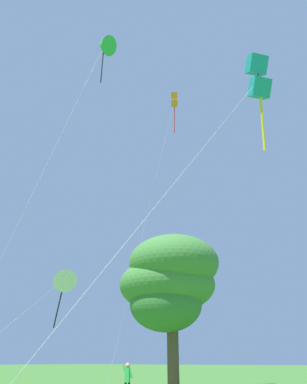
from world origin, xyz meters
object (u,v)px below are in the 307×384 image
kite_green_small (104,45)px  kite_orange_box (174,102)px  tree_left_oak (169,282)px  kite_teal_box (258,78)px  person_in_red_shirt (127,378)px  kite_white_distant (64,278)px

kite_green_small → kite_orange_box: kite_green_small is taller
tree_left_oak → kite_green_small: bearing=-128.2°
kite_green_small → kite_teal_box: (13.29, -4.50, -12.75)m
kite_teal_box → person_in_red_shirt: (-8.49, 2.56, -11.39)m
person_in_red_shirt → kite_teal_box: bearing=-16.8°
kite_green_small → kite_orange_box: bearing=71.5°
kite_teal_box → kite_orange_box: kite_orange_box is taller
person_in_red_shirt → tree_left_oak: (-1.52, 6.10, 5.49)m
kite_white_distant → kite_orange_box: size_ratio=0.35×
kite_white_distant → kite_green_small: 18.50m
kite_teal_box → tree_left_oak: 14.50m
person_in_red_shirt → tree_left_oak: 8.35m
kite_green_small → person_in_red_shirt: (4.80, -1.94, -24.14)m
kite_orange_box → tree_left_oak: 16.53m
kite_green_small → kite_teal_box: 18.96m
person_in_red_shirt → kite_white_distant: bearing=160.3°
kite_white_distant → person_in_red_shirt: kite_white_distant is taller
kite_white_distant → tree_left_oak: (6.51, 3.22, -0.46)m
kite_orange_box → kite_white_distant: bearing=-132.9°
kite_orange_box → person_in_red_shirt: size_ratio=14.59×
kite_teal_box → tree_left_oak: (-10.01, 8.66, -5.91)m
kite_green_small → person_in_red_shirt: kite_green_small is taller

